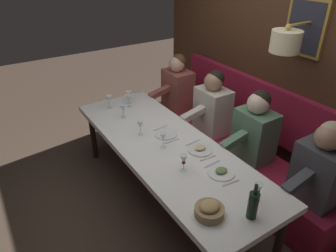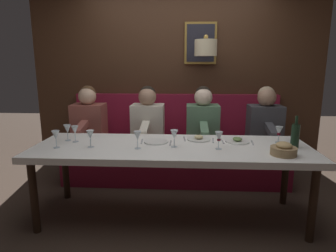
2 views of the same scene
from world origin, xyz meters
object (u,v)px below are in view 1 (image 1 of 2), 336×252
wine_glass_4 (258,189)px  wine_glass_5 (129,95)px  wine_glass_1 (163,137)px  bread_bowl (209,210)px  diner_middle (212,104)px  diner_far (177,85)px  wine_bottle (253,205)px  wine_glass_3 (123,108)px  wine_glass_0 (109,99)px  wine_glass_6 (184,160)px  wine_glass_7 (140,125)px  diner_nearest (321,166)px  diner_near (255,129)px  wine_glass_2 (129,98)px  dining_table (166,150)px

wine_glass_4 → wine_glass_5: size_ratio=1.00×
wine_glass_1 → bread_bowl: 0.97m
wine_glass_4 → diner_middle: bearing=62.8°
diner_far → wine_bottle: size_ratio=2.64×
wine_glass_3 → wine_bottle: size_ratio=0.55×
wine_glass_5 → wine_glass_0: bearing=179.0°
wine_glass_0 → wine_glass_4: same height
wine_glass_0 → wine_glass_6: 1.50m
wine_glass_6 → wine_glass_7: 0.74m
wine_glass_3 → diner_nearest: bearing=-62.0°
wine_glass_6 → wine_glass_7: (-0.03, 0.74, 0.00)m
diner_near → wine_glass_4: (-0.71, -0.71, 0.04)m
wine_glass_3 → wine_glass_7: size_ratio=1.00×
wine_glass_4 → wine_glass_7: bearing=102.0°
wine_glass_3 → wine_glass_4: 1.82m
wine_glass_6 → diner_far: bearing=57.5°
wine_glass_7 → bread_bowl: 1.28m
wine_glass_4 → diner_near: bearing=44.6°
wine_glass_2 → wine_glass_3: same height
diner_nearest → diner_near: 0.76m
wine_glass_0 → wine_bottle: wine_bottle is taller
diner_nearest → wine_glass_3: diner_nearest is taller
wine_glass_7 → wine_bottle: bearing=-85.0°
wine_bottle → wine_glass_3: bearing=93.3°
diner_far → wine_glass_3: diner_far is taller
diner_near → wine_glass_0: bearing=125.9°
wine_glass_5 → bread_bowl: 2.06m
wine_glass_4 → bread_bowl: size_ratio=0.75×
wine_glass_1 → wine_glass_5: size_ratio=1.00×
dining_table → wine_glass_2: (0.08, 0.97, 0.18)m
wine_bottle → bread_bowl: size_ratio=1.36×
wine_glass_3 → wine_glass_6: bearing=-89.4°
diner_nearest → bread_bowl: (-1.12, 0.13, -0.03)m
diner_middle → wine_glass_4: diner_middle is taller
wine_glass_2 → wine_bottle: wine_bottle is taller
wine_bottle → diner_near: bearing=42.6°
wine_glass_3 → diner_middle: bearing=-22.7°
wine_glass_1 → wine_glass_4: size_ratio=1.00×
wine_glass_1 → dining_table: bearing=29.3°
wine_bottle → wine_glass_0: bearing=93.8°
wine_glass_1 → wine_glass_2: 1.00m
diner_middle → wine_glass_5: bearing=136.5°
diner_near → wine_glass_3: size_ratio=4.82×
wine_glass_7 → bread_bowl: size_ratio=0.75×
wine_glass_4 → diner_nearest: bearing=-4.3°
wine_glass_6 → wine_glass_3: bearing=90.6°
dining_table → wine_glass_6: 0.48m
dining_table → wine_glass_5: wine_glass_5 is taller
wine_glass_0 → diner_nearest: bearing=-64.8°
wine_glass_2 → diner_middle: bearing=-37.9°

